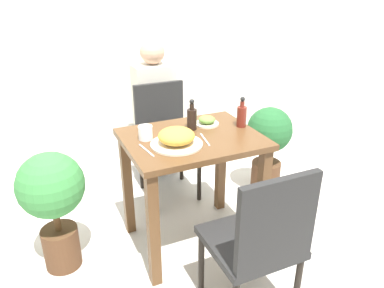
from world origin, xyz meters
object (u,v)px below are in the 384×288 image
(chair_far, at_px, (165,134))
(potted_plant_right, at_px, (268,142))
(chair_near, at_px, (260,239))
(side_plate, at_px, (207,121))
(condiment_bottle, at_px, (242,115))
(drink_cup, at_px, (145,133))
(potted_plant_left, at_px, (53,197))
(sauce_bottle, at_px, (192,118))
(food_plate, at_px, (176,138))
(person_figure, at_px, (155,109))

(chair_far, xyz_separation_m, potted_plant_right, (0.72, -0.38, -0.05))
(chair_near, xyz_separation_m, potted_plant_right, (0.76, 1.01, -0.05))
(side_plate, distance_m, potted_plant_right, 0.74)
(side_plate, xyz_separation_m, condiment_bottle, (0.19, -0.12, 0.05))
(drink_cup, relative_size, potted_plant_left, 0.11)
(drink_cup, bearing_deg, chair_far, 61.10)
(chair_near, height_order, chair_far, same)
(condiment_bottle, bearing_deg, chair_far, 112.46)
(chair_far, bearing_deg, side_plate, -80.72)
(sauce_bottle, height_order, potted_plant_right, sauce_bottle)
(potted_plant_left, bearing_deg, side_plate, 1.74)
(chair_far, bearing_deg, food_plate, -105.04)
(condiment_bottle, height_order, person_figure, person_figure)
(chair_far, distance_m, potted_plant_right, 0.81)
(chair_near, bearing_deg, potted_plant_right, -126.82)
(chair_far, bearing_deg, chair_near, -91.58)
(drink_cup, bearing_deg, food_plate, -48.99)
(condiment_bottle, bearing_deg, person_figure, 102.61)
(chair_far, distance_m, food_plate, 0.85)
(food_plate, xyz_separation_m, side_plate, (0.30, 0.21, -0.02))
(person_figure, bearing_deg, potted_plant_right, -47.72)
(person_figure, bearing_deg, potted_plant_left, -134.85)
(chair_near, relative_size, food_plate, 2.97)
(chair_far, bearing_deg, drink_cup, -118.90)
(chair_near, distance_m, food_plate, 0.71)
(side_plate, height_order, sauce_bottle, sauce_bottle)
(food_plate, xyz_separation_m, condiment_bottle, (0.48, 0.10, 0.03))
(food_plate, height_order, potted_plant_left, food_plate)
(chair_near, bearing_deg, sauce_bottle, -90.67)
(side_plate, xyz_separation_m, drink_cup, (-0.43, -0.06, 0.02))
(side_plate, height_order, condiment_bottle, condiment_bottle)
(chair_near, relative_size, person_figure, 0.75)
(potted_plant_right, bearing_deg, potted_plant_left, -172.73)
(food_plate, distance_m, side_plate, 0.37)
(chair_near, xyz_separation_m, chair_far, (0.04, 1.39, 0.00))
(person_figure, bearing_deg, sauce_bottle, -94.50)
(food_plate, height_order, person_figure, person_figure)
(chair_near, relative_size, side_plate, 5.73)
(potted_plant_left, relative_size, potted_plant_right, 1.04)
(potted_plant_right, bearing_deg, condiment_bottle, -146.67)
(potted_plant_left, bearing_deg, food_plate, -14.99)
(drink_cup, relative_size, potted_plant_right, 0.11)
(potted_plant_left, bearing_deg, sauce_bottle, -0.04)
(chair_near, bearing_deg, chair_far, -91.58)
(drink_cup, bearing_deg, sauce_bottle, 5.70)
(chair_far, relative_size, potted_plant_left, 1.17)
(side_plate, height_order, drink_cup, drink_cup)
(potted_plant_right, bearing_deg, chair_far, 152.31)
(chair_near, height_order, condiment_bottle, condiment_bottle)
(chair_near, xyz_separation_m, person_figure, (0.08, 1.75, 0.09))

